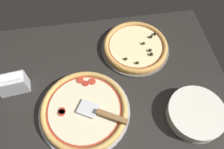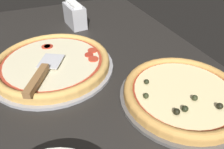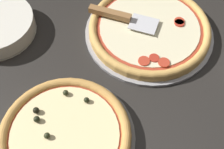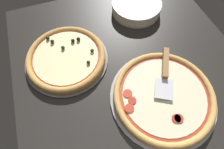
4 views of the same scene
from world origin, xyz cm
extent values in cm
cube|color=black|center=(0.00, 0.00, -1.80)|extent=(134.66, 97.70, 3.60)
cylinder|color=#939399|center=(-3.11, -6.20, 0.50)|extent=(41.01, 41.01, 1.00)
cylinder|color=tan|center=(-3.11, -6.20, 1.96)|extent=(38.55, 38.55, 1.91)
torus|color=tan|center=(-3.11, -6.20, 2.91)|extent=(38.55, 38.55, 2.44)
cylinder|color=#A33823|center=(-3.11, -6.20, 2.99)|extent=(33.50, 33.50, 0.15)
cylinder|color=beige|center=(-3.11, -6.20, 3.11)|extent=(31.61, 31.61, 0.40)
cylinder|color=#AD2D1E|center=(-12.65, -5.83, 3.51)|extent=(3.19, 3.19, 0.40)
cylinder|color=#B73823|center=(-12.88, -6.67, 3.51)|extent=(3.26, 3.26, 0.40)
cylinder|color=#AD2D1E|center=(-1.31, 6.18, 3.51)|extent=(3.00, 3.00, 0.40)
cylinder|color=#B73823|center=(-3.68, 8.26, 3.51)|extent=(3.39, 3.39, 0.40)
cylinder|color=#B73823|center=(1.87, 6.73, 3.51)|extent=(3.45, 3.45, 0.40)
cylinder|color=#565451|center=(26.60, 25.07, 0.50)|extent=(35.86, 35.86, 1.00)
cylinder|color=#C68E47|center=(26.60, 25.07, 1.87)|extent=(33.71, 33.71, 1.75)
torus|color=#C68E47|center=(26.60, 25.07, 2.75)|extent=(33.71, 33.71, 2.56)
cylinder|color=maroon|center=(26.60, 25.07, 2.82)|extent=(29.30, 29.30, 0.15)
cylinder|color=beige|center=(26.60, 25.07, 2.95)|extent=(27.64, 27.64, 0.40)
sphere|color=black|center=(35.75, 28.91, 3.98)|extent=(1.66, 1.66, 1.66)
sphere|color=black|center=(33.15, 20.23, 3.98)|extent=(1.66, 1.66, 1.66)
sphere|color=#282D19|center=(30.85, 25.15, 3.94)|extent=(1.58, 1.58, 1.58)
sphere|color=black|center=(33.20, 17.69, 4.00)|extent=(1.71, 1.71, 1.71)
sphere|color=#282D19|center=(25.17, 13.69, 3.92)|extent=(1.54, 1.54, 1.54)
sphere|color=black|center=(19.93, 16.87, 3.90)|extent=(1.50, 1.50, 1.50)
cube|color=silver|center=(-1.21, -6.80, 4.26)|extent=(10.80, 10.15, 0.24)
cube|color=olive|center=(8.54, -12.32, 5.14)|extent=(13.14, 8.74, 2.00)
cube|color=#B2B2B7|center=(-34.51, 10.07, 4.93)|extent=(14.00, 7.84, 9.86)
cube|color=white|center=(-34.51, 10.07, 10.46)|extent=(11.70, 4.73, 1.20)
camera|label=1|loc=(3.68, -43.64, 93.33)|focal=35.00mm
camera|label=2|loc=(61.63, -11.32, 43.18)|focal=35.00mm
camera|label=3|loc=(20.41, 57.99, 75.97)|focal=50.00mm
camera|label=4|loc=(-19.83, 20.68, 64.49)|focal=28.00mm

